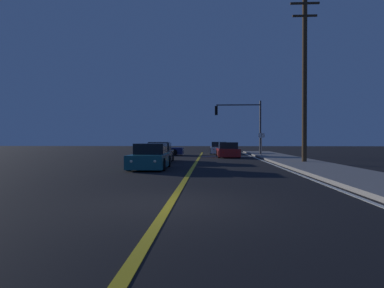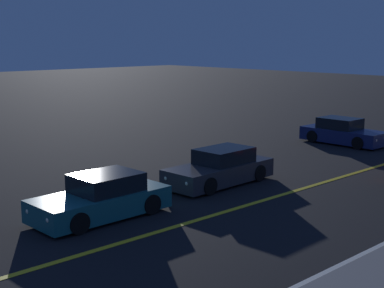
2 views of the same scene
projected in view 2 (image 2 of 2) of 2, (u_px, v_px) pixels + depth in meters
The scene contains 5 objects.
lane_line_center at pixel (212, 216), 17.41m from camera, with size 0.20×42.33×0.01m, color gold.
lane_line_edge_right at pixel (351, 260), 13.92m from camera, with size 0.16×42.33×0.01m, color silver.
car_parked_curb_navy at pixel (343, 133), 29.42m from camera, with size 4.39×1.85×1.34m.
car_following_oncoming_teal at pixel (102, 199), 17.22m from camera, with size 1.97×4.33×1.34m.
car_side_waiting_charcoal at pixel (220, 169), 21.22m from camera, with size 1.94×4.61×1.34m.
Camera 2 is at (11.78, 0.58, 5.37)m, focal length 52.74 mm.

